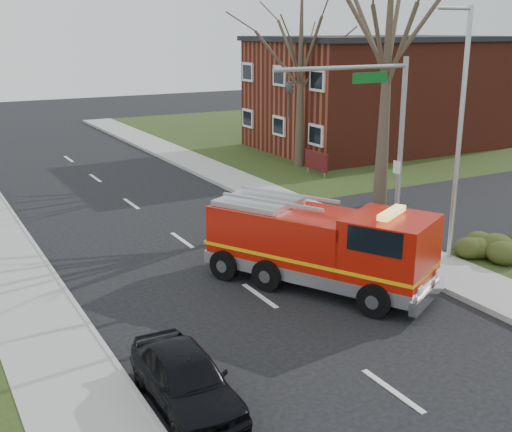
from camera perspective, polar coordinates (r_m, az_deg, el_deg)
ground at (r=19.35m, az=0.33°, el=-7.12°), size 120.00×120.00×0.00m
sidewalk_right at (r=22.80m, az=14.08°, el=-3.73°), size 2.40×80.00×0.15m
sidewalk_left at (r=17.43m, az=-18.06°, el=-10.48°), size 2.40×80.00×0.15m
brick_building at (r=43.64m, az=10.77°, el=10.72°), size 15.40×10.40×7.25m
health_center_sign at (r=34.61m, az=5.39°, el=4.88°), size 0.12×2.00×1.40m
hedge_corner at (r=23.95m, az=20.72°, el=-2.07°), size 2.80×2.00×0.90m
bare_tree_near at (r=28.15m, az=11.72°, el=15.41°), size 6.00×6.00×12.00m
bare_tree_far at (r=36.31m, az=4.02°, el=14.36°), size 5.25×5.25×10.50m
traffic_signal_mast at (r=22.15m, az=10.36°, el=8.30°), size 5.29×0.18×6.80m
streetlight_pole at (r=22.03m, az=17.58°, el=7.35°), size 1.48×0.16×8.40m
fire_engine at (r=19.71m, az=5.81°, el=-2.82°), size 5.34×7.23×2.80m
parked_car_maroon at (r=13.95m, az=-6.25°, el=-14.16°), size 1.57×3.79×1.28m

